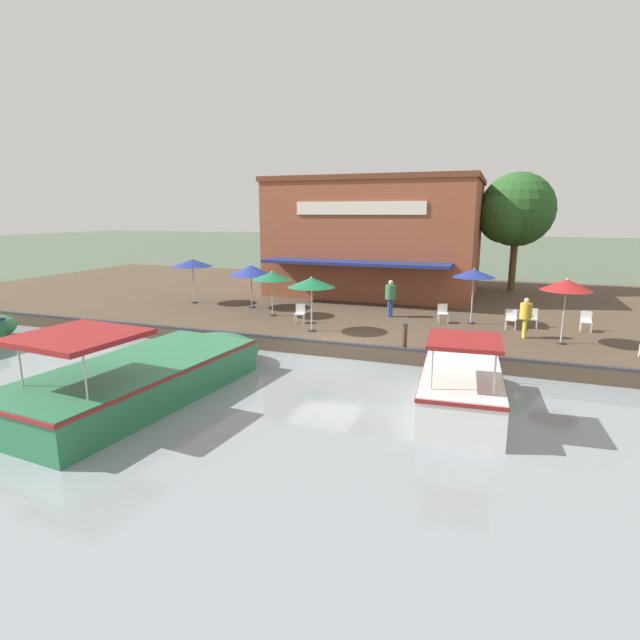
{
  "coord_description": "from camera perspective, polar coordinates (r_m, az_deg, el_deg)",
  "views": [
    {
      "loc": [
        17.6,
        6.2,
        5.59
      ],
      "look_at": [
        -1.0,
        -0.59,
        1.3
      ],
      "focal_mm": 28.0,
      "sensor_mm": 36.0,
      "label": 1
    }
  ],
  "objects": [
    {
      "name": "mooring_post",
      "position": [
        18.78,
        9.65,
        -1.82
      ],
      "size": [
        0.22,
        0.22,
        0.96
      ],
      "color": "#473323",
      "rests_on": "quay_deck"
    },
    {
      "name": "cafe_chair_under_first_umbrella",
      "position": [
        23.63,
        13.86,
        0.85
      ],
      "size": [
        0.55,
        0.55,
        0.85
      ],
      "color": "white",
      "rests_on": "quay_deck"
    },
    {
      "name": "cafe_chair_back_row_seat",
      "position": [
        22.93,
        -2.3,
        0.86
      ],
      "size": [
        0.52,
        0.52,
        0.85
      ],
      "color": "white",
      "rests_on": "quay_deck"
    },
    {
      "name": "patio_umbrella_by_entrance",
      "position": [
        26.65,
        -7.91,
        5.65
      ],
      "size": [
        2.29,
        2.29,
        2.31
      ],
      "color": "#B7B7B7",
      "rests_on": "quay_deck"
    },
    {
      "name": "patio_umbrella_mid_patio_right",
      "position": [
        21.07,
        26.36,
        3.6
      ],
      "size": [
        1.87,
        1.87,
        2.55
      ],
      "color": "#B7B7B7",
      "rests_on": "quay_deck"
    },
    {
      "name": "patio_umbrella_back_row",
      "position": [
        20.97,
        -0.98,
        4.3
      ],
      "size": [
        2.0,
        2.0,
        2.35
      ],
      "color": "#B7B7B7",
      "rests_on": "quay_deck"
    },
    {
      "name": "waterfront_restaurant",
      "position": [
        32.35,
        6.66,
        9.53
      ],
      "size": [
        11.04,
        12.39,
        7.02
      ],
      "color": "brown",
      "rests_on": "quay_deck"
    },
    {
      "name": "cafe_chair_facing_river",
      "position": [
        23.79,
        23.07,
        0.3
      ],
      "size": [
        0.45,
        0.45,
        0.85
      ],
      "color": "white",
      "rests_on": "quay_deck"
    },
    {
      "name": "motorboat_fourth_along",
      "position": [
        15.14,
        15.82,
        -6.94
      ],
      "size": [
        5.77,
        2.49,
        2.39
      ],
      "color": "white",
      "rests_on": "river_water"
    },
    {
      "name": "person_at_quay_edge",
      "position": [
        21.67,
        22.46,
        0.74
      ],
      "size": [
        0.46,
        0.46,
        1.64
      ],
      "color": "gold",
      "rests_on": "quay_deck"
    },
    {
      "name": "patio_umbrella_near_quay_edge",
      "position": [
        23.47,
        17.18,
        5.11
      ],
      "size": [
        1.87,
        1.87,
        2.54
      ],
      "color": "#B7B7B7",
      "rests_on": "quay_deck"
    },
    {
      "name": "ground_plane",
      "position": [
        19.48,
        0.61,
        -4.45
      ],
      "size": [
        220.0,
        220.0,
        0.0
      ],
      "primitive_type": "plane",
      "color": "#4C5B47"
    },
    {
      "name": "cafe_chair_far_corner_seat",
      "position": [
        24.09,
        28.13,
        -0.03
      ],
      "size": [
        0.46,
        0.46,
        0.85
      ],
      "color": "white",
      "rests_on": "quay_deck"
    },
    {
      "name": "motorboat_distant_upstream",
      "position": [
        16.54,
        -18.15,
        -5.56
      ],
      "size": [
        9.6,
        4.12,
        2.43
      ],
      "color": "#287047",
      "rests_on": "river_water"
    },
    {
      "name": "cafe_chair_mid_patio",
      "position": [
        23.22,
        21.0,
        0.19
      ],
      "size": [
        0.47,
        0.47,
        0.85
      ],
      "color": "white",
      "rests_on": "quay_deck"
    },
    {
      "name": "patio_umbrella_mid_patio_left",
      "position": [
        28.62,
        -14.4,
        6.34
      ],
      "size": [
        2.2,
        2.2,
        2.49
      ],
      "color": "#B7B7B7",
      "rests_on": "quay_deck"
    },
    {
      "name": "quay_edge_fender",
      "position": [
        19.39,
        0.72,
        -2.53
      ],
      "size": [
        0.2,
        50.4,
        0.1
      ],
      "primitive_type": "cube",
      "color": "#2D2D33",
      "rests_on": "quay_deck"
    },
    {
      "name": "person_near_entrance",
      "position": [
        24.36,
        8.07,
        3.0
      ],
      "size": [
        0.51,
        0.51,
        1.79
      ],
      "color": "#2D5193",
      "rests_on": "quay_deck"
    },
    {
      "name": "tree_downstream_bank",
      "position": [
        34.33,
        21.31,
        11.47
      ],
      "size": [
        4.86,
        4.63,
        7.47
      ],
      "color": "brown",
      "rests_on": "quay_deck"
    },
    {
      "name": "patio_umbrella_far_corner",
      "position": [
        24.35,
        -5.52,
        5.03
      ],
      "size": [
        1.93,
        1.93,
        2.2
      ],
      "color": "#B7B7B7",
      "rests_on": "quay_deck"
    },
    {
      "name": "quay_deck",
      "position": [
        29.74,
        7.69,
        1.87
      ],
      "size": [
        22.0,
        56.0,
        0.6
      ],
      "primitive_type": "cube",
      "color": "#4C3D2D",
      "rests_on": "ground"
    }
  ]
}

